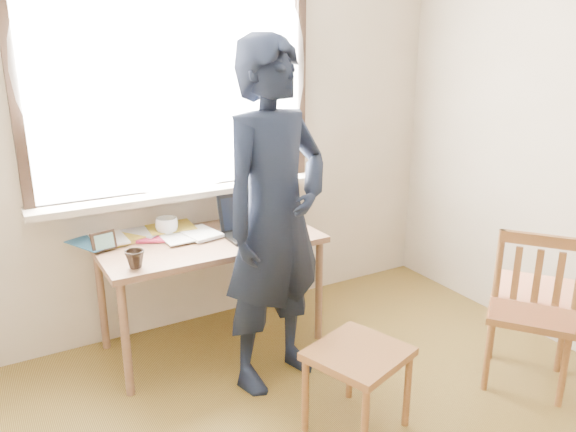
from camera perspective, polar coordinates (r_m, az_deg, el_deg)
room_shell at (r=2.05m, az=10.17°, el=11.23°), size 3.52×4.02×2.61m
desk at (r=3.43m, az=-7.92°, el=-3.47°), size 1.31×0.66×0.70m
laptop at (r=3.47m, az=-3.82°, el=-0.86°), size 0.35×0.29×0.24m
mug_white at (r=3.51m, az=-12.20°, el=-1.03°), size 0.19×0.19×0.11m
mug_dark at (r=3.05m, az=-15.28°, el=-4.24°), size 0.14×0.14×0.10m
mouse at (r=3.53m, az=0.35°, el=-1.16°), size 0.09×0.06×0.03m
desk_clutter at (r=3.55m, az=-13.46°, el=-1.52°), size 0.82×0.46×0.04m
book_a at (r=3.51m, az=-15.42°, el=-1.99°), size 0.32×0.34×0.03m
book_b at (r=3.74m, az=-4.84°, el=-0.26°), size 0.21×0.27×0.02m
picture_frame at (r=3.33m, az=-18.21°, el=-2.58°), size 0.14×0.04×0.11m
work_chair at (r=2.80m, az=7.12°, el=-14.57°), size 0.53×0.52×0.44m
side_chair at (r=3.34m, az=23.55°, el=-8.06°), size 0.59×0.59×0.94m
person at (r=2.97m, az=-1.34°, el=-0.30°), size 0.78×0.61×1.89m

